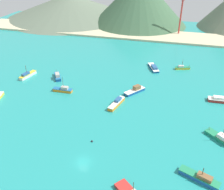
{
  "coord_description": "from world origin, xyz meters",
  "views": [
    {
      "loc": [
        21.09,
        -47.61,
        52.2
      ],
      "look_at": [
        -0.56,
        34.11,
        2.53
      ],
      "focal_mm": 40.17,
      "sensor_mm": 36.0,
      "label": 1
    }
  ],
  "objects_px": {
    "radio_tower": "(181,14)",
    "fishing_boat_0": "(27,75)",
    "fishing_boat_1": "(57,76)",
    "fishing_boat_9": "(221,138)",
    "fishing_boat_7": "(222,100)",
    "fishing_boat_3": "(135,90)",
    "fishing_boat_13": "(182,68)",
    "buoy_1": "(92,141)",
    "fishing_boat_10": "(117,103)",
    "fishing_boat_14": "(63,90)",
    "fishing_boat_4": "(154,68)",
    "fishing_boat_5": "(200,178)"
  },
  "relations": [
    {
      "from": "fishing_boat_0",
      "to": "fishing_boat_9",
      "type": "distance_m",
      "value": 86.55
    },
    {
      "from": "fishing_boat_1",
      "to": "buoy_1",
      "type": "xyz_separation_m",
      "value": [
        29.75,
        -38.0,
        -0.88
      ]
    },
    {
      "from": "radio_tower",
      "to": "fishing_boat_10",
      "type": "bearing_deg",
      "value": -101.37
    },
    {
      "from": "fishing_boat_0",
      "to": "fishing_boat_4",
      "type": "relative_size",
      "value": 0.87
    },
    {
      "from": "fishing_boat_10",
      "to": "radio_tower",
      "type": "distance_m",
      "value": 101.21
    },
    {
      "from": "fishing_boat_3",
      "to": "fishing_boat_9",
      "type": "height_order",
      "value": "fishing_boat_9"
    },
    {
      "from": "fishing_boat_13",
      "to": "buoy_1",
      "type": "relative_size",
      "value": 10.79
    },
    {
      "from": "fishing_boat_0",
      "to": "fishing_boat_1",
      "type": "bearing_deg",
      "value": 9.51
    },
    {
      "from": "fishing_boat_5",
      "to": "buoy_1",
      "type": "bearing_deg",
      "value": 167.55
    },
    {
      "from": "fishing_boat_5",
      "to": "radio_tower",
      "type": "xyz_separation_m",
      "value": [
        -9.84,
        127.96,
        13.61
      ]
    },
    {
      "from": "fishing_boat_3",
      "to": "fishing_boat_10",
      "type": "relative_size",
      "value": 0.91
    },
    {
      "from": "fishing_boat_1",
      "to": "buoy_1",
      "type": "height_order",
      "value": "fishing_boat_1"
    },
    {
      "from": "fishing_boat_5",
      "to": "fishing_boat_13",
      "type": "height_order",
      "value": "fishing_boat_13"
    },
    {
      "from": "fishing_boat_13",
      "to": "fishing_boat_5",
      "type": "bearing_deg",
      "value": -85.16
    },
    {
      "from": "fishing_boat_0",
      "to": "fishing_boat_7",
      "type": "distance_m",
      "value": 85.53
    },
    {
      "from": "fishing_boat_4",
      "to": "fishing_boat_7",
      "type": "distance_m",
      "value": 38.15
    },
    {
      "from": "fishing_boat_13",
      "to": "fishing_boat_10",
      "type": "bearing_deg",
      "value": -120.3
    },
    {
      "from": "fishing_boat_1",
      "to": "fishing_boat_10",
      "type": "relative_size",
      "value": 0.81
    },
    {
      "from": "fishing_boat_3",
      "to": "fishing_boat_4",
      "type": "xyz_separation_m",
      "value": [
        4.76,
        25.62,
        -0.18
      ]
    },
    {
      "from": "fishing_boat_10",
      "to": "fishing_boat_1",
      "type": "bearing_deg",
      "value": 154.34
    },
    {
      "from": "fishing_boat_1",
      "to": "fishing_boat_9",
      "type": "relative_size",
      "value": 0.89
    },
    {
      "from": "fishing_boat_1",
      "to": "fishing_boat_13",
      "type": "height_order",
      "value": "fishing_boat_13"
    },
    {
      "from": "fishing_boat_5",
      "to": "fishing_boat_7",
      "type": "relative_size",
      "value": 0.99
    },
    {
      "from": "fishing_boat_0",
      "to": "buoy_1",
      "type": "xyz_separation_m",
      "value": [
        43.94,
        -35.63,
        -0.82
      ]
    },
    {
      "from": "fishing_boat_5",
      "to": "fishing_boat_7",
      "type": "xyz_separation_m",
      "value": [
        9.62,
        42.48,
        -0.04
      ]
    },
    {
      "from": "fishing_boat_1",
      "to": "fishing_boat_14",
      "type": "distance_m",
      "value": 13.45
    },
    {
      "from": "fishing_boat_0",
      "to": "fishing_boat_13",
      "type": "distance_m",
      "value": 75.16
    },
    {
      "from": "fishing_boat_1",
      "to": "fishing_boat_9",
      "type": "height_order",
      "value": "fishing_boat_9"
    },
    {
      "from": "radio_tower",
      "to": "fishing_boat_7",
      "type": "bearing_deg",
      "value": -77.17
    },
    {
      "from": "fishing_boat_0",
      "to": "fishing_boat_13",
      "type": "bearing_deg",
      "value": 21.43
    },
    {
      "from": "fishing_boat_4",
      "to": "fishing_boat_13",
      "type": "relative_size",
      "value": 1.51
    },
    {
      "from": "fishing_boat_0",
      "to": "fishing_boat_7",
      "type": "bearing_deg",
      "value": -0.13
    },
    {
      "from": "fishing_boat_9",
      "to": "fishing_boat_13",
      "type": "distance_m",
      "value": 53.73
    },
    {
      "from": "radio_tower",
      "to": "fishing_boat_0",
      "type": "bearing_deg",
      "value": -127.77
    },
    {
      "from": "fishing_boat_13",
      "to": "buoy_1",
      "type": "height_order",
      "value": "fishing_boat_13"
    },
    {
      "from": "fishing_boat_7",
      "to": "fishing_boat_10",
      "type": "height_order",
      "value": "fishing_boat_7"
    },
    {
      "from": "buoy_1",
      "to": "fishing_boat_4",
      "type": "bearing_deg",
      "value": 78.47
    },
    {
      "from": "fishing_boat_1",
      "to": "fishing_boat_10",
      "type": "xyz_separation_m",
      "value": [
        32.11,
        -15.43,
        -0.13
      ]
    },
    {
      "from": "buoy_1",
      "to": "fishing_boat_3",
      "type": "bearing_deg",
      "value": 77.71
    },
    {
      "from": "fishing_boat_4",
      "to": "fishing_boat_13",
      "type": "distance_m",
      "value": 14.25
    },
    {
      "from": "fishing_boat_3",
      "to": "buoy_1",
      "type": "bearing_deg",
      "value": -102.29
    },
    {
      "from": "fishing_boat_9",
      "to": "radio_tower",
      "type": "distance_m",
      "value": 112.07
    },
    {
      "from": "fishing_boat_0",
      "to": "fishing_boat_3",
      "type": "relative_size",
      "value": 1.04
    },
    {
      "from": "fishing_boat_7",
      "to": "buoy_1",
      "type": "relative_size",
      "value": 15.44
    },
    {
      "from": "fishing_boat_1",
      "to": "fishing_boat_10",
      "type": "distance_m",
      "value": 35.62
    },
    {
      "from": "fishing_boat_9",
      "to": "radio_tower",
      "type": "xyz_separation_m",
      "value": [
        -16.89,
        109.95,
        13.63
      ]
    },
    {
      "from": "fishing_boat_1",
      "to": "radio_tower",
      "type": "bearing_deg",
      "value": 57.96
    },
    {
      "from": "fishing_boat_4",
      "to": "fishing_boat_5",
      "type": "distance_m",
      "value": 69.65
    },
    {
      "from": "fishing_boat_13",
      "to": "fishing_boat_9",
      "type": "bearing_deg",
      "value": -76.01
    },
    {
      "from": "fishing_boat_1",
      "to": "fishing_boat_5",
      "type": "bearing_deg",
      "value": -36.13
    }
  ]
}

